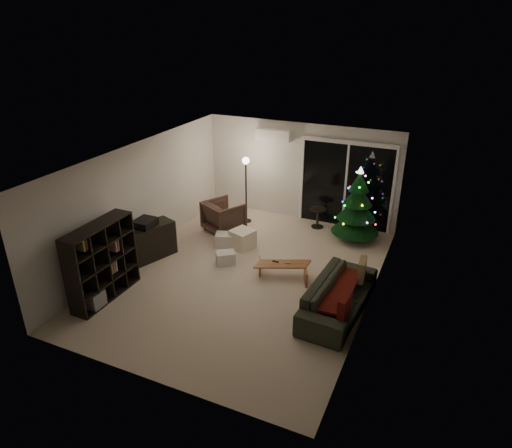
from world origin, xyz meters
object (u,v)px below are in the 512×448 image
at_px(media_cabinet, 147,243).
at_px(sofa, 339,296).
at_px(bookshelf, 94,260).
at_px(coffee_table, 282,271).
at_px(armchair, 224,216).
at_px(christmas_tree, 357,204).

xyz_separation_m(media_cabinet, sofa, (4.30, -0.22, -0.07)).
relative_size(bookshelf, sofa, 0.70).
bearing_deg(coffee_table, armchair, 121.18).
relative_size(sofa, christmas_tree, 1.19).
distance_m(bookshelf, christmas_tree, 5.83).
bearing_deg(sofa, christmas_tree, 11.45).
height_order(coffee_table, christmas_tree, christmas_tree).
relative_size(armchair, coffee_table, 0.81).
bearing_deg(media_cabinet, sofa, 17.43).
bearing_deg(armchair, coffee_table, 171.33).
relative_size(media_cabinet, sofa, 0.57).
bearing_deg(bookshelf, media_cabinet, 111.74).
xyz_separation_m(armchair, christmas_tree, (3.04, 0.85, 0.51)).
bearing_deg(sofa, media_cabinet, 91.00).
xyz_separation_m(media_cabinet, coffee_table, (2.97, 0.44, -0.22)).
bearing_deg(christmas_tree, bookshelf, -132.02).
height_order(bookshelf, armchair, bookshelf).
bearing_deg(coffee_table, christmas_tree, 44.65).
xyz_separation_m(bookshelf, christmas_tree, (3.90, 4.33, 0.15)).
bearing_deg(christmas_tree, coffee_table, -111.65).
xyz_separation_m(bookshelf, armchair, (0.86, 3.48, -0.36)).
relative_size(coffee_table, christmas_tree, 0.58).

